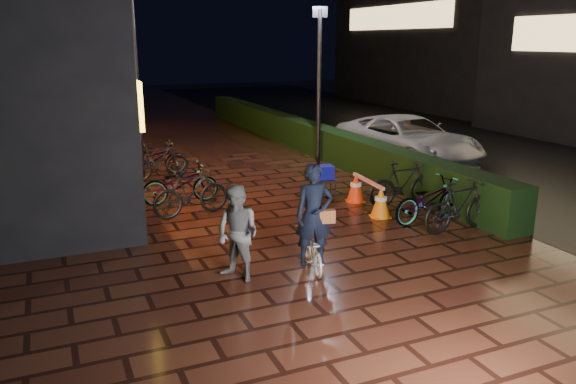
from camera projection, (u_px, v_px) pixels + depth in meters
name	position (u px, v px, depth m)	size (l,w,h in m)	color
ground	(324.00, 229.00, 11.54)	(80.00, 80.00, 0.00)	#381911
asphalt_road	(491.00, 152.00, 19.42)	(11.00, 60.00, 0.01)	black
hedge	(305.00, 136.00, 19.76)	(0.70, 20.00, 1.00)	black
bystander_person	(238.00, 233.00, 8.92)	(0.77, 0.60, 1.58)	slate
van	(407.00, 140.00, 17.64)	(2.42, 5.24, 1.46)	silver
lamp_post_hedge	(319.00, 79.00, 17.28)	(0.45, 0.22, 4.73)	black
lamp_post_sf	(135.00, 65.00, 15.08)	(0.53, 0.27, 5.67)	black
cyclist	(313.00, 231.00, 9.35)	(0.74, 1.35, 1.84)	white
traffic_barrier	(368.00, 194.00, 12.84)	(0.56, 1.73, 0.70)	orange
cart_assembly	(324.00, 174.00, 13.76)	(0.71, 0.62, 1.13)	black
parked_bikes_storefront	(169.00, 172.00, 14.29)	(1.86, 4.99, 1.06)	black
parked_bikes_hedge	(429.00, 196.00, 12.07)	(2.03, 2.58, 1.06)	black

